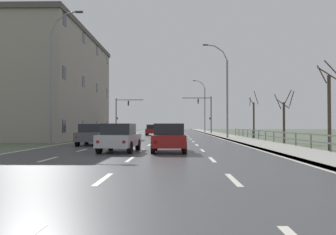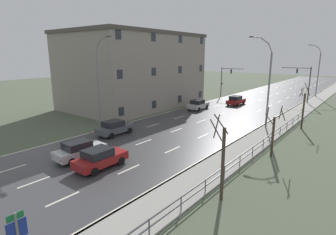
% 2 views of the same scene
% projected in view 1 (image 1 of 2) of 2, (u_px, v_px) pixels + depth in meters
% --- Properties ---
extents(ground_plane, '(160.00, 160.00, 0.12)m').
position_uv_depth(ground_plane, '(162.00, 136.00, 49.99)').
color(ground_plane, '#4C5642').
extents(road_asphalt_strip, '(14.00, 120.00, 0.03)m').
position_uv_depth(road_asphalt_strip, '(165.00, 133.00, 61.98)').
color(road_asphalt_strip, '#3D3D3F').
rests_on(road_asphalt_strip, ground).
extents(sidewalk_right, '(3.00, 120.00, 0.12)m').
position_uv_depth(sidewalk_right, '(212.00, 133.00, 61.79)').
color(sidewalk_right, gray).
rests_on(sidewalk_right, ground).
extents(guardrail, '(0.07, 38.76, 1.00)m').
position_uv_depth(guardrail, '(278.00, 135.00, 26.77)').
color(guardrail, '#515459').
rests_on(guardrail, ground).
extents(street_lamp_midground, '(2.77, 0.24, 10.42)m').
position_uv_depth(street_lamp_midground, '(226.00, 92.00, 38.19)').
color(street_lamp_midground, slate).
rests_on(street_lamp_midground, ground).
extents(street_lamp_distant, '(2.44, 0.24, 10.27)m').
position_uv_depth(street_lamp_distant, '(204.00, 107.00, 67.87)').
color(street_lamp_distant, slate).
rests_on(street_lamp_distant, ground).
extents(street_lamp_left_bank, '(2.53, 0.24, 10.28)m').
position_uv_depth(street_lamp_left_bank, '(53.00, 79.00, 26.65)').
color(street_lamp_left_bank, slate).
rests_on(street_lamp_left_bank, ground).
extents(traffic_signal_right, '(4.92, 0.36, 6.33)m').
position_uv_depth(traffic_signal_right, '(206.00, 109.00, 58.76)').
color(traffic_signal_right, '#38383A').
rests_on(traffic_signal_right, ground).
extents(traffic_signal_left, '(4.59, 0.36, 5.90)m').
position_uv_depth(traffic_signal_left, '(121.00, 111.00, 57.38)').
color(traffic_signal_left, '#38383A').
rests_on(traffic_signal_left, ground).
extents(car_far_right, '(1.87, 4.12, 1.57)m').
position_uv_depth(car_far_right, '(169.00, 138.00, 19.07)').
color(car_far_right, maroon).
rests_on(car_far_right, ground).
extents(car_near_right, '(1.87, 4.12, 1.57)m').
position_uv_depth(car_near_right, '(153.00, 130.00, 49.96)').
color(car_near_right, maroon).
rests_on(car_near_right, ground).
extents(car_mid_centre, '(1.85, 4.10, 1.57)m').
position_uv_depth(car_mid_centre, '(93.00, 134.00, 25.69)').
color(car_mid_centre, '#474C51').
rests_on(car_mid_centre, ground).
extents(car_distant, '(1.94, 4.15, 1.57)m').
position_uv_depth(car_distant, '(124.00, 131.00, 42.72)').
color(car_distant, '#B7B7BC').
rests_on(car_distant, ground).
extents(car_far_left, '(2.01, 4.19, 1.57)m').
position_uv_depth(car_far_left, '(119.00, 137.00, 19.24)').
color(car_far_left, '#B7B7BC').
rests_on(car_far_left, ground).
extents(brick_building, '(14.14, 21.76, 11.75)m').
position_uv_depth(brick_building, '(30.00, 87.00, 39.70)').
color(brick_building, gray).
rests_on(brick_building, ground).
extents(bare_tree_near, '(1.26, 1.24, 5.23)m').
position_uv_depth(bare_tree_near, '(329.00, 109.00, 20.31)').
color(bare_tree_near, '#423328').
rests_on(bare_tree_near, ground).
extents(bare_tree_mid, '(1.42, 1.41, 4.46)m').
position_uv_depth(bare_tree_mid, '(284.00, 118.00, 29.20)').
color(bare_tree_mid, '#423328').
rests_on(bare_tree_mid, ground).
extents(bare_tree_far, '(1.07, 1.09, 5.40)m').
position_uv_depth(bare_tree_far, '(254.00, 118.00, 40.24)').
color(bare_tree_far, '#423328').
rests_on(bare_tree_far, ground).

